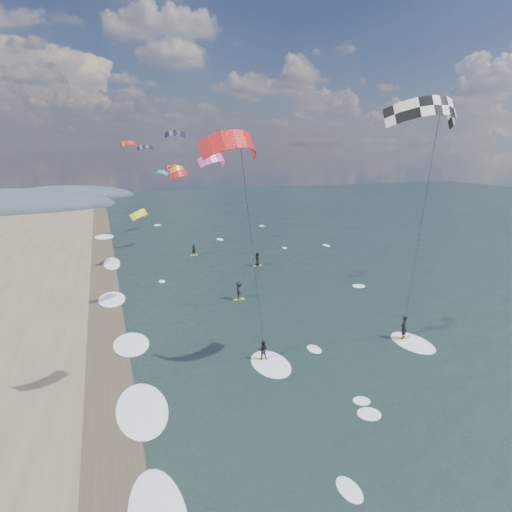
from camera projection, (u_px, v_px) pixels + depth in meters
name	position (u px, v px, depth m)	size (l,w,h in m)	color
ground	(349.00, 434.00, 22.90)	(260.00, 260.00, 0.00)	black
wet_sand_strip	(109.00, 380.00, 28.06)	(3.00, 240.00, 0.00)	#382D23
kitesurfer_near_a	(434.00, 161.00, 24.88)	(7.98, 8.47, 17.97)	yellow
kitesurfer_near_b	(253.00, 237.00, 23.84)	(6.80, 8.54, 16.15)	yellow
far_kitesurfers	(239.00, 272.00, 48.69)	(7.62, 20.01, 1.85)	yellow
bg_kite_field	(164.00, 161.00, 72.92)	(12.24, 69.52, 11.05)	orange
shoreline_surf	(124.00, 347.00, 32.78)	(2.40, 79.40, 0.11)	white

